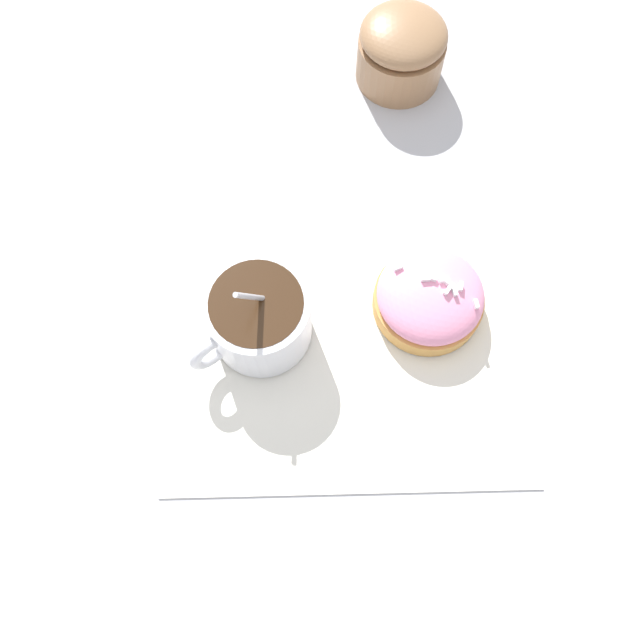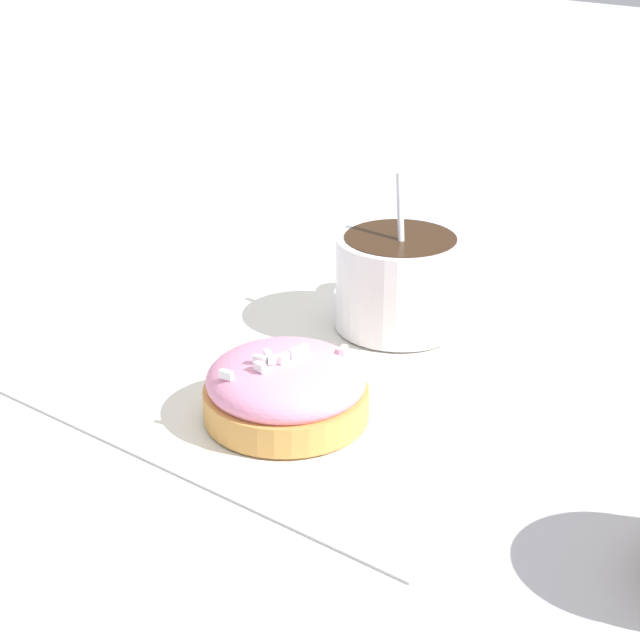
{
  "view_description": "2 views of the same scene",
  "coord_description": "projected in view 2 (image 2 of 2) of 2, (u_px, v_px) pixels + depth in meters",
  "views": [
    {
      "loc": [
        -0.02,
        -0.18,
        0.48
      ],
      "look_at": [
        -0.02,
        -0.01,
        0.03
      ],
      "focal_mm": 35.0,
      "sensor_mm": 36.0,
      "label": 1
    },
    {
      "loc": [
        0.44,
        0.35,
        0.29
      ],
      "look_at": [
        0.01,
        -0.01,
        0.03
      ],
      "focal_mm": 60.0,
      "sensor_mm": 36.0,
      "label": 2
    }
  ],
  "objects": [
    {
      "name": "coffee_cup",
      "position": [
        399.0,
        277.0,
        0.67
      ],
      "size": [
        0.09,
        0.08,
        0.1
      ],
      "color": "white",
      "rests_on": "paper_napkin"
    },
    {
      "name": "ground_plane",
      "position": [
        347.0,
        371.0,
        0.63
      ],
      "size": [
        3.0,
        3.0,
        0.0
      ],
      "primitive_type": "plane",
      "color": "#B2B2B7"
    },
    {
      "name": "paper_napkin",
      "position": [
        347.0,
        368.0,
        0.63
      ],
      "size": [
        0.29,
        0.29,
        0.0
      ],
      "color": "white",
      "rests_on": "ground_plane"
    },
    {
      "name": "frosted_pastry",
      "position": [
        286.0,
        388.0,
        0.57
      ],
      "size": [
        0.09,
        0.09,
        0.04
      ],
      "color": "#D19347",
      "rests_on": "paper_napkin"
    }
  ]
}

